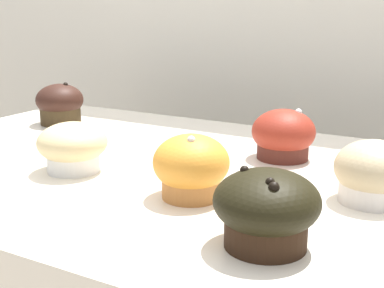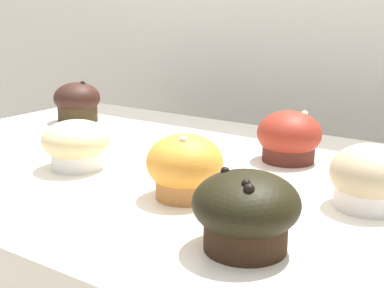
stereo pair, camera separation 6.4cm
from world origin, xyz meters
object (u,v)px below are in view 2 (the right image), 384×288
object	(u,v)px
muffin_back_right	(246,210)
muffin_front_right	(289,138)
muffin_back_left	(77,102)
muffin_front_left	(371,177)
muffin_front_center	(185,167)
muffin_back_center	(76,144)

from	to	relation	value
muffin_back_right	muffin_front_right	bearing A→B (deg)	107.32
muffin_back_right	muffin_front_right	world-z (taller)	same
muffin_back_left	muffin_front_left	distance (m)	0.66
muffin_front_center	muffin_back_left	xyz separation A→B (m)	(-0.44, 0.24, 0.00)
muffin_back_left	muffin_front_right	bearing A→B (deg)	-1.91
muffin_back_right	muffin_back_center	size ratio (longest dim) A/B	1.06
muffin_back_right	muffin_back_center	world-z (taller)	muffin_back_right
muffin_back_right	muffin_back_center	xyz separation A→B (m)	(-0.34, 0.10, -0.00)
muffin_front_right	muffin_back_right	bearing A→B (deg)	-72.68
muffin_back_right	muffin_front_left	bearing A→B (deg)	70.35
muffin_back_left	muffin_front_left	xyz separation A→B (m)	(0.64, -0.14, -0.00)
muffin_front_center	muffin_back_left	bearing A→B (deg)	151.58
muffin_front_left	muffin_front_center	bearing A→B (deg)	-153.38
muffin_front_left	muffin_front_right	distance (m)	0.20
muffin_front_left	muffin_back_left	bearing A→B (deg)	167.87
muffin_back_left	muffin_back_center	world-z (taller)	muffin_back_left
muffin_front_left	muffin_back_center	size ratio (longest dim) A/B	0.95
muffin_front_center	muffin_back_right	bearing A→B (deg)	-32.41
muffin_back_left	muffin_back_right	world-z (taller)	muffin_back_left
muffin_back_left	muffin_front_right	xyz separation A→B (m)	(0.48, -0.02, -0.00)
muffin_front_left	muffin_front_right	bearing A→B (deg)	143.08
muffin_back_right	muffin_front_right	size ratio (longest dim) A/B	1.08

